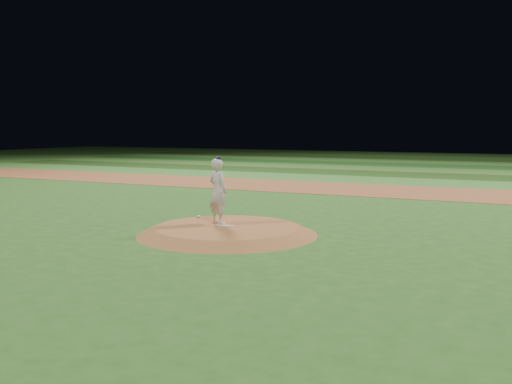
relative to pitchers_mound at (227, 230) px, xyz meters
The scene contains 12 objects.
ground 0.12m from the pitchers_mound, ahead, with size 120.00×120.00×0.00m, color #2B5C1D.
infield_dirt_band 14.00m from the pitchers_mound, 90.00° to the left, with size 70.00×6.00×0.02m, color brown.
outfield_stripe_0 19.50m from the pitchers_mound, 90.00° to the left, with size 70.00×5.00×0.02m, color #387229.
outfield_stripe_1 24.50m from the pitchers_mound, 90.00° to the left, with size 70.00×5.00×0.02m, color #1F4114.
outfield_stripe_2 29.50m from the pitchers_mound, 90.00° to the left, with size 70.00×5.00×0.02m, color #396826.
outfield_stripe_3 34.50m from the pitchers_mound, 90.00° to the left, with size 70.00×5.00×0.02m, color #1B4B18.
outfield_stripe_4 39.50m from the pitchers_mound, 90.00° to the left, with size 70.00×5.00×0.02m, color #386E28.
outfield_stripe_5 44.50m from the pitchers_mound, 90.00° to the left, with size 70.00×5.00×0.02m, color #214215.
pitchers_mound is the anchor object (origin of this frame).
pitching_rubber 0.15m from the pitchers_mound, 162.91° to the right, with size 0.53×0.13×0.03m, color silver.
rosin_bag 1.99m from the pitchers_mound, 147.60° to the left, with size 0.14×0.14×0.08m, color silver.
pitcher_on_mound 1.27m from the pitchers_mound, 152.04° to the left, with size 0.88×0.74×2.11m.
Camera 1 is at (8.29, -15.03, 3.26)m, focal length 40.00 mm.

